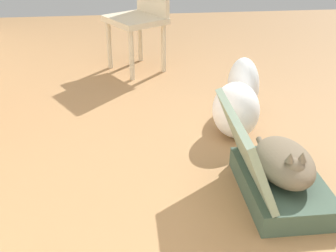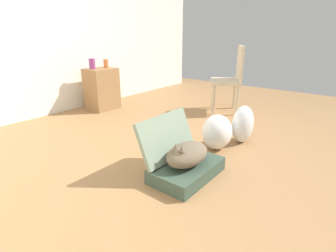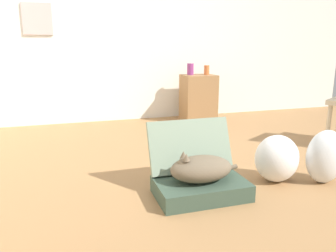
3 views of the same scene
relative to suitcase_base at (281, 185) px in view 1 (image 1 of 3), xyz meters
The scene contains 7 objects.
ground_plane 0.57m from the suitcase_base, 48.31° to the left, with size 7.68×7.68×0.00m, color #9E7247.
suitcase_base is the anchor object (origin of this frame).
suitcase_lid 0.33m from the suitcase_base, 90.00° to the left, with size 0.63×0.40×0.04m, color gray.
cat 0.15m from the suitcase_base, behind, with size 0.52×0.28×0.22m.
plastic_bag_white 0.68m from the suitcase_base, ahead, with size 0.34×0.30×0.37m, color white.
plastic_bag_clear 1.01m from the suitcase_base, ahead, with size 0.32×0.22×0.42m, color silver.
chair 2.17m from the suitcase_base, 16.74° to the left, with size 0.62×0.61×0.99m.
Camera 1 is at (-2.10, 0.36, 1.36)m, focal length 44.88 mm.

